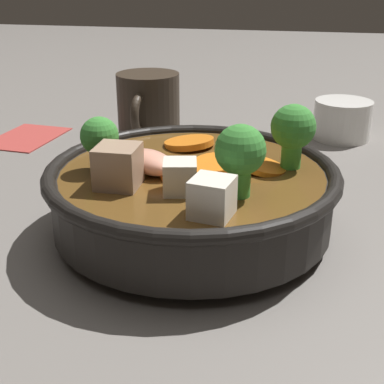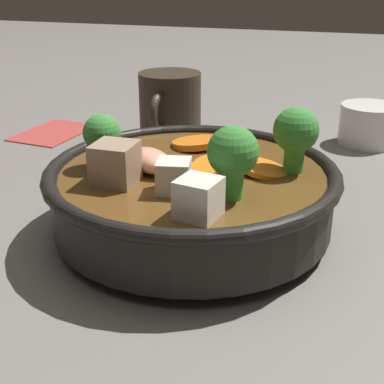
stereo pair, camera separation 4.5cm
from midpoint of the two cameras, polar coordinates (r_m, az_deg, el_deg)
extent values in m
plane|color=slate|center=(0.47, 2.77, -4.34)|extent=(3.00, 3.00, 0.00)
cylinder|color=black|center=(0.46, 2.78, -3.79)|extent=(0.13, 0.13, 0.01)
cylinder|color=black|center=(0.45, 2.85, -0.60)|extent=(0.23, 0.23, 0.05)
torus|color=black|center=(0.44, 2.91, 2.14)|extent=(0.25, 0.25, 0.01)
cylinder|color=brown|center=(0.45, 2.88, 0.62)|extent=(0.22, 0.22, 0.03)
cylinder|color=orange|center=(0.45, 5.50, 2.76)|extent=(0.05, 0.05, 0.01)
cylinder|color=orange|center=(0.51, 3.09, 5.22)|extent=(0.06, 0.06, 0.01)
cylinder|color=orange|center=(0.45, 10.41, 2.40)|extent=(0.05, 0.05, 0.01)
cylinder|color=orange|center=(0.43, 3.06, 1.84)|extent=(0.06, 0.06, 0.01)
cylinder|color=green|center=(0.39, 7.56, 0.87)|extent=(0.02, 0.02, 0.02)
sphere|color=#388433|center=(0.38, 7.76, 4.23)|extent=(0.04, 0.04, 0.04)
cylinder|color=green|center=(0.45, -6.62, 3.73)|extent=(0.01, 0.01, 0.02)
sphere|color=#388433|center=(0.45, -6.74, 6.22)|extent=(0.03, 0.03, 0.03)
cylinder|color=green|center=(0.45, 13.63, 3.46)|extent=(0.02, 0.02, 0.02)
sphere|color=#388433|center=(0.44, 13.92, 6.40)|extent=(0.04, 0.04, 0.04)
cube|color=#9E7F66|center=(0.42, -5.13, 3.00)|extent=(0.03, 0.03, 0.03)
cube|color=silver|center=(0.40, 0.79, 1.68)|extent=(0.03, 0.03, 0.02)
cube|color=silver|center=(0.36, 4.28, -0.73)|extent=(0.03, 0.03, 0.03)
ellipsoid|color=#EA9E84|center=(0.44, -1.57, 3.32)|extent=(0.05, 0.06, 0.02)
cylinder|color=white|center=(0.73, 20.07, 6.74)|extent=(0.07, 0.07, 0.05)
cylinder|color=brown|center=(0.73, 20.23, 7.89)|extent=(0.06, 0.06, 0.00)
cylinder|color=#33281E|center=(0.69, -0.44, 8.87)|extent=(0.08, 0.08, 0.09)
torus|color=#33281E|center=(0.65, -1.55, 8.43)|extent=(0.05, 0.01, 0.05)
cube|color=#A33833|center=(0.76, -12.92, 6.23)|extent=(0.12, 0.09, 0.00)
camera|label=1|loc=(0.02, -87.14, 1.24)|focal=50.00mm
camera|label=2|loc=(0.02, 92.86, -1.24)|focal=50.00mm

